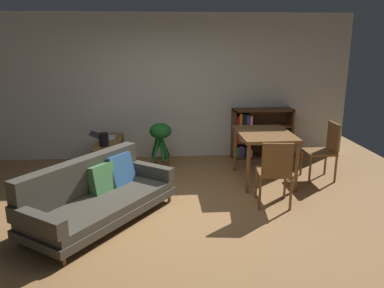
{
  "coord_description": "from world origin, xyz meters",
  "views": [
    {
      "loc": [
        -0.22,
        -4.6,
        2.21
      ],
      "look_at": [
        0.2,
        0.5,
        0.83
      ],
      "focal_mm": 36.02,
      "sensor_mm": 36.0,
      "label": 1
    }
  ],
  "objects": [
    {
      "name": "ground_plane",
      "position": [
        0.0,
        0.0,
        0.0
      ],
      "size": [
        8.16,
        8.16,
        0.0
      ],
      "primitive_type": "plane",
      "color": "#9E7042"
    },
    {
      "name": "back_wall_panel",
      "position": [
        0.0,
        2.7,
        1.35
      ],
      "size": [
        6.8,
        0.1,
        2.7
      ],
      "primitive_type": "cube",
      "color": "silver",
      "rests_on": "ground_plane"
    },
    {
      "name": "fabric_couch",
      "position": [
        -1.04,
        0.0,
        0.33
      ],
      "size": [
        1.89,
        2.14,
        0.76
      ],
      "color": "brown",
      "rests_on": "ground_plane"
    },
    {
      "name": "media_console",
      "position": [
        -1.11,
        1.81,
        0.27
      ],
      "size": [
        0.39,
        1.22,
        0.55
      ],
      "color": "brown",
      "rests_on": "ground_plane"
    },
    {
      "name": "open_laptop",
      "position": [
        -1.22,
        2.05,
        0.58
      ],
      "size": [
        0.43,
        0.33,
        0.1
      ],
      "color": "silver",
      "rests_on": "media_console"
    },
    {
      "name": "desk_speaker",
      "position": [
        -1.14,
        1.51,
        0.66
      ],
      "size": [
        0.15,
        0.15,
        0.22
      ],
      "color": "black",
      "rests_on": "media_console"
    },
    {
      "name": "potted_floor_plant",
      "position": [
        -0.23,
        1.94,
        0.51
      ],
      "size": [
        0.39,
        0.44,
        0.82
      ],
      "color": "brown",
      "rests_on": "ground_plane"
    },
    {
      "name": "dining_table",
      "position": [
        1.41,
        1.19,
        0.71
      ],
      "size": [
        0.83,
        1.11,
        0.8
      ],
      "color": "brown",
      "rests_on": "ground_plane"
    },
    {
      "name": "dining_chair_near",
      "position": [
        2.41,
        1.2,
        0.52
      ],
      "size": [
        0.46,
        0.42,
        0.94
      ],
      "color": "brown",
      "rests_on": "ground_plane"
    },
    {
      "name": "dining_chair_far",
      "position": [
        1.3,
        0.18,
        0.53
      ],
      "size": [
        0.49,
        0.48,
        0.93
      ],
      "color": "brown",
      "rests_on": "ground_plane"
    },
    {
      "name": "bookshelf",
      "position": [
        1.62,
        2.51,
        0.47
      ],
      "size": [
        1.15,
        0.33,
        0.95
      ],
      "color": "#56351E",
      "rests_on": "ground_plane"
    }
  ]
}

